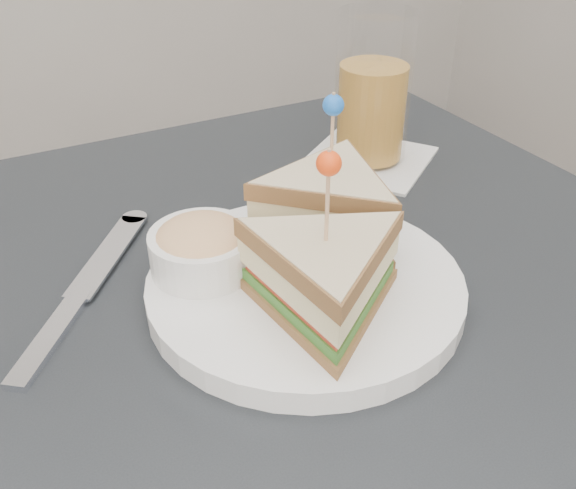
# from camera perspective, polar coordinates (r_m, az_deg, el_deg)

# --- Properties ---
(table) EXTENTS (0.80, 0.80, 0.75)m
(table) POSITION_cam_1_polar(r_m,az_deg,el_deg) (0.58, -0.42, -11.25)
(table) COLOR black
(table) RESTS_ON ground
(plate_meal) EXTENTS (0.30, 0.30, 0.15)m
(plate_meal) POSITION_cam_1_polar(r_m,az_deg,el_deg) (0.52, 1.96, -0.46)
(plate_meal) COLOR white
(plate_meal) RESTS_ON table
(cutlery_knife) EXTENTS (0.17, 0.21, 0.01)m
(cutlery_knife) POSITION_cam_1_polar(r_m,az_deg,el_deg) (0.56, -17.85, -4.05)
(cutlery_knife) COLOR white
(cutlery_knife) RESTS_ON table
(drink_set) EXTENTS (0.19, 0.19, 0.17)m
(drink_set) POSITION_cam_1_polar(r_m,az_deg,el_deg) (0.74, 7.50, 12.73)
(drink_set) COLOR silver
(drink_set) RESTS_ON table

